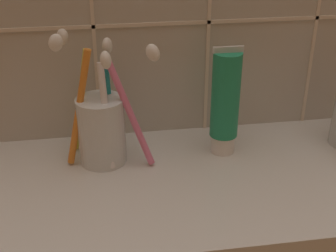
# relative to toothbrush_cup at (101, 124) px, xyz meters

# --- Properties ---
(sink_counter) EXTENTS (0.65, 0.28, 0.02)m
(sink_counter) POSITION_rel_toothbrush_cup_xyz_m (0.14, -0.06, -0.07)
(sink_counter) COLOR silver
(sink_counter) RESTS_ON ground
(toothbrush_cup) EXTENTS (0.14, 0.09, 0.19)m
(toothbrush_cup) POSITION_rel_toothbrush_cup_xyz_m (0.00, 0.00, 0.00)
(toothbrush_cup) COLOR silver
(toothbrush_cup) RESTS_ON sink_counter
(toothpaste_tube) EXTENTS (0.04, 0.04, 0.16)m
(toothpaste_tube) POSITION_rel_toothbrush_cup_xyz_m (0.17, -0.00, 0.02)
(toothpaste_tube) COLOR white
(toothpaste_tube) RESTS_ON sink_counter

